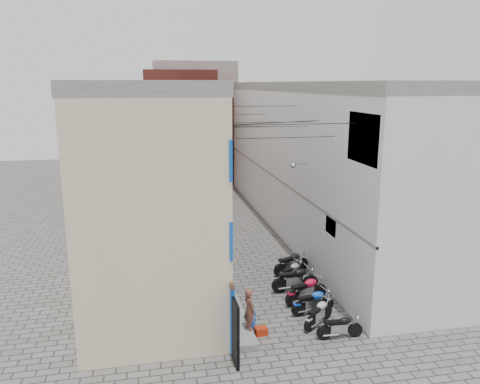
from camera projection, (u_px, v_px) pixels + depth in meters
ground at (304, 346)px, 16.26m from camera, size 90.00×90.00×0.00m
plinth at (200, 232)px, 28.24m from camera, size 0.90×26.00×0.25m
building_left at (148, 163)px, 26.63m from camera, size 5.10×27.00×9.00m
building_right at (314, 157)px, 28.61m from camera, size 5.94×26.00×9.00m
building_far_brick_left at (180, 129)px, 41.46m from camera, size 6.00×6.00×10.00m
building_far_brick_right at (231, 136)px, 44.57m from camera, size 5.00×6.00×8.00m
building_far_concrete at (195, 118)px, 47.46m from camera, size 8.00×5.00×11.00m
far_shopfront at (207, 176)px, 40.04m from camera, size 2.00×0.30×2.40m
overhead_wires at (255, 122)px, 21.94m from camera, size 5.80×13.02×1.32m
motorcycle_a at (340, 326)px, 16.65m from camera, size 1.72×0.63×0.98m
motorcycle_b at (319, 312)px, 17.57m from camera, size 1.78×1.55×1.05m
motorcycle_c at (313, 301)px, 18.45m from camera, size 1.94×0.89×1.08m
motorcycle_d at (306, 289)px, 19.39m from camera, size 2.16×1.29×1.19m
motorcycle_e at (295, 278)px, 20.42m from camera, size 2.14×0.76×1.22m
motorcycle_f at (292, 271)px, 21.45m from camera, size 1.73×1.44×1.00m
motorcycle_g at (291, 262)px, 22.35m from camera, size 2.10×1.32×1.16m
person_a at (249, 309)px, 16.74m from camera, size 0.52×0.65×1.54m
person_b at (225, 275)px, 19.92m from camera, size 0.59×0.73×1.42m
water_jug_near at (251, 323)px, 17.32m from camera, size 0.40×0.40×0.48m
water_jug_far at (251, 317)px, 17.65m from camera, size 0.48×0.48×0.57m
red_crate at (261, 331)px, 16.97m from camera, size 0.48×0.38×0.28m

